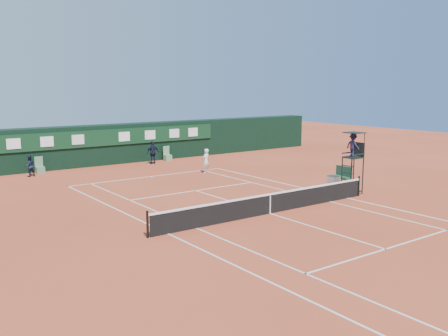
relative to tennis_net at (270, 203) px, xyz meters
The scene contains 14 objects.
ground 0.51m from the tennis_net, ahead, with size 90.00×90.00×0.00m, color #B8492B.
court_lines 0.50m from the tennis_net, ahead, with size 11.05×23.85×0.01m.
tennis_net is the anchor object (origin of this frame).
back_wall 18.77m from the tennis_net, 90.00° to the left, with size 40.00×1.65×3.00m.
linesman_chair_left 18.33m from the tennis_net, 107.46° to the left, with size 0.55×0.50×1.15m.
linesman_chair_right 18.05m from the tennis_net, 75.57° to the left, with size 0.55×0.50×1.15m.
umpire_chair 6.89m from the tennis_net, ahead, with size 0.96×0.95×3.42m.
player_bench 8.70m from the tennis_net, 18.39° to the left, with size 0.55×1.20×1.10m.
tennis_bag 7.73m from the tennis_net, 10.21° to the left, with size 0.33×0.75×0.28m, color black.
cooler 7.87m from the tennis_net, 19.84° to the left, with size 0.57×0.57×0.65m.
tennis_ball 7.20m from the tennis_net, 57.56° to the left, with size 0.07×0.07×0.07m, color #ABCB2F.
player 11.48m from the tennis_net, 71.00° to the left, with size 0.61×0.40×1.68m, color white.
ball_kid_left 17.82m from the tennis_net, 111.02° to the left, with size 0.69×0.54×1.42m, color black.
ball_kid_right 16.81m from the tennis_net, 80.68° to the left, with size 1.03×0.43×1.75m, color black.
Camera 1 is at (-15.17, -17.08, 5.96)m, focal length 40.00 mm.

